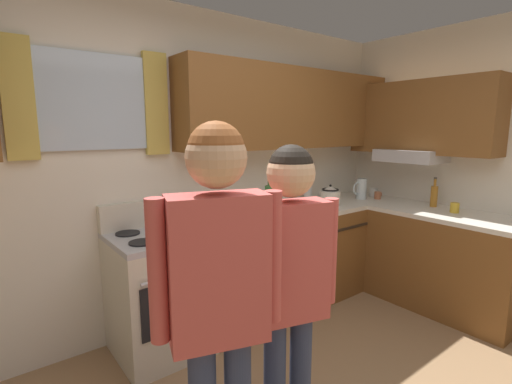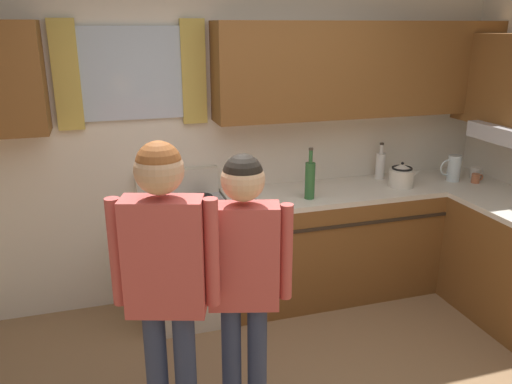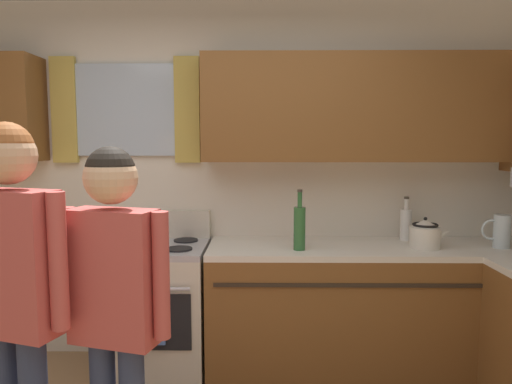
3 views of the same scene
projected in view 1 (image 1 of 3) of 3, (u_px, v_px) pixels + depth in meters
The scene contains 13 objects.
back_wall_unit at pixel (191, 145), 3.04m from camera, with size 4.60×0.42×2.60m.
kitchen_counter_run at pixel (352, 255), 3.57m from camera, with size 2.33×1.89×0.90m.
stove_oven at pixel (159, 291), 2.74m from camera, with size 0.63×0.67×1.10m.
bottle_wine_green at pixel (269, 201), 3.10m from camera, with size 0.08×0.08×0.39m.
bottle_oil_amber at pixel (434, 196), 3.59m from camera, with size 0.06×0.06×0.29m.
bottle_milk_white at pixel (308, 190), 3.83m from camera, with size 0.08×0.08×0.31m.
mug_mustard_yellow at pixel (455, 208), 3.35m from camera, with size 0.12×0.08×0.09m.
mug_ceramic_white at pixel (373, 192), 4.14m from camera, with size 0.13×0.08×0.09m.
cup_terracotta at pixel (378, 195), 4.00m from camera, with size 0.11×0.07×0.08m.
stovetop_kettle at pixel (330, 196), 3.67m from camera, with size 0.27×0.20×0.21m.
water_pitcher at pixel (361, 189), 3.98m from camera, with size 0.19×0.11×0.22m.
adult_left at pixel (219, 285), 1.43m from camera, with size 0.50×0.27×1.68m.
adult_in_plaid at pixel (289, 274), 1.70m from camera, with size 0.48×0.24×1.58m.
Camera 1 is at (-1.38, -0.93, 1.65)m, focal length 26.17 mm.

